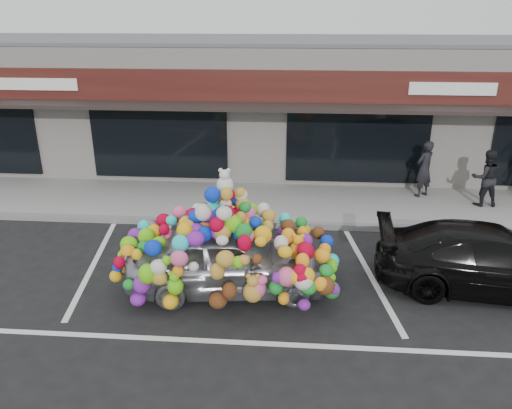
# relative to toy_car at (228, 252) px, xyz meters

# --- Properties ---
(ground) EXTENTS (90.00, 90.00, 0.00)m
(ground) POSITION_rel_toy_car_xyz_m (0.11, 0.59, -0.83)
(ground) COLOR black
(ground) RESTS_ON ground
(shop_building) EXTENTS (24.00, 7.20, 4.31)m
(shop_building) POSITION_rel_toy_car_xyz_m (0.11, 9.03, 1.34)
(shop_building) COLOR silver
(shop_building) RESTS_ON ground
(sidewalk) EXTENTS (26.00, 3.00, 0.15)m
(sidewalk) POSITION_rel_toy_car_xyz_m (0.11, 4.59, -0.75)
(sidewalk) COLOR gray
(sidewalk) RESTS_ON ground
(kerb) EXTENTS (26.00, 0.18, 0.16)m
(kerb) POSITION_rel_toy_car_xyz_m (0.11, 3.09, -0.75)
(kerb) COLOR slate
(kerb) RESTS_ON ground
(parking_stripe_left) EXTENTS (0.73, 4.37, 0.01)m
(parking_stripe_left) POSITION_rel_toy_car_xyz_m (-3.09, 0.79, -0.82)
(parking_stripe_left) COLOR silver
(parking_stripe_left) RESTS_ON ground
(parking_stripe_mid) EXTENTS (0.73, 4.37, 0.01)m
(parking_stripe_mid) POSITION_rel_toy_car_xyz_m (2.91, 0.79, -0.82)
(parking_stripe_mid) COLOR silver
(parking_stripe_mid) RESTS_ON ground
(lane_line) EXTENTS (14.00, 0.12, 0.01)m
(lane_line) POSITION_rel_toy_car_xyz_m (2.11, -1.71, -0.82)
(lane_line) COLOR silver
(lane_line) RESTS_ON ground
(toy_car) EXTENTS (2.86, 4.37, 2.44)m
(toy_car) POSITION_rel_toy_car_xyz_m (0.00, 0.00, 0.00)
(toy_car) COLOR #9BA2A6
(toy_car) RESTS_ON ground
(black_sedan) EXTENTS (2.20, 4.57, 1.29)m
(black_sedan) POSITION_rel_toy_car_xyz_m (5.15, 0.42, -0.19)
(black_sedan) COLOR black
(black_sedan) RESTS_ON ground
(pedestrian_a) EXTENTS (0.71, 0.68, 1.64)m
(pedestrian_a) POSITION_rel_toy_car_xyz_m (4.96, 5.33, 0.14)
(pedestrian_a) COLOR #222228
(pedestrian_a) RESTS_ON sidewalk
(pedestrian_b) EXTENTS (0.79, 0.63, 1.58)m
(pedestrian_b) POSITION_rel_toy_car_xyz_m (6.47, 4.73, 0.11)
(pedestrian_b) COLOR black
(pedestrian_b) RESTS_ON sidewalk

